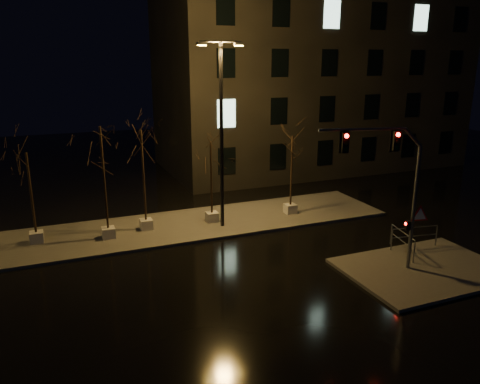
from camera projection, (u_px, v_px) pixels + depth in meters
name	position (u px, v px, depth m)	size (l,w,h in m)	color
ground	(238.00, 267.00, 21.16)	(90.00, 90.00, 0.00)	black
median	(198.00, 224.00, 26.48)	(22.00, 5.00, 0.15)	#4E4B46
sidewalk_corner	(424.00, 269.00, 20.75)	(7.00, 5.00, 0.15)	#4E4B46
building	(310.00, 78.00, 40.22)	(25.00, 12.00, 15.00)	black
tree_0	(29.00, 173.00, 22.65)	(1.80, 1.80, 4.72)	beige
tree_1	(102.00, 152.00, 22.99)	(1.80, 1.80, 5.93)	beige
tree_2	(142.00, 153.00, 24.32)	(1.80, 1.80, 5.53)	beige
tree_3	(211.00, 160.00, 25.67)	(1.80, 1.80, 4.72)	beige
tree_4	(292.00, 153.00, 27.10)	(1.80, 1.80, 4.81)	beige
traffic_signal_mast	(394.00, 179.00, 19.46)	(5.01, 1.31, 6.27)	#595C60
streetlight_main	(221.00, 124.00, 24.44)	(2.45, 0.35, 9.80)	black
guard_rail_a	(415.00, 234.00, 22.75)	(2.48, 0.43, 1.08)	#595C60
guard_rail_b	(402.00, 239.00, 22.13)	(0.55, 2.22, 1.08)	#595C60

